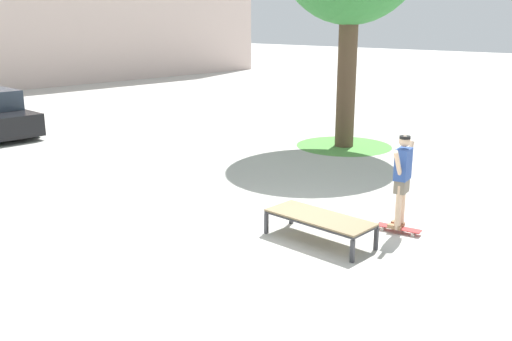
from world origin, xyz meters
name	(u,v)px	position (x,y,z in m)	size (l,w,h in m)	color
ground_plane	(297,236)	(0.00, 0.00, 0.00)	(120.00, 120.00, 0.00)	#B7B5AD
skate_box	(320,219)	(0.07, -0.44, 0.41)	(0.77, 1.90, 0.46)	#38383D
skateboard	(399,228)	(1.40, -1.24, 0.08)	(0.35, 0.82, 0.09)	#B23333
skater	(402,175)	(1.40, -1.24, 1.07)	(0.99, 0.34, 1.69)	beige
grass_patch_near_right	(344,146)	(6.75, 3.64, 0.00)	(2.89, 2.89, 0.01)	#519342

